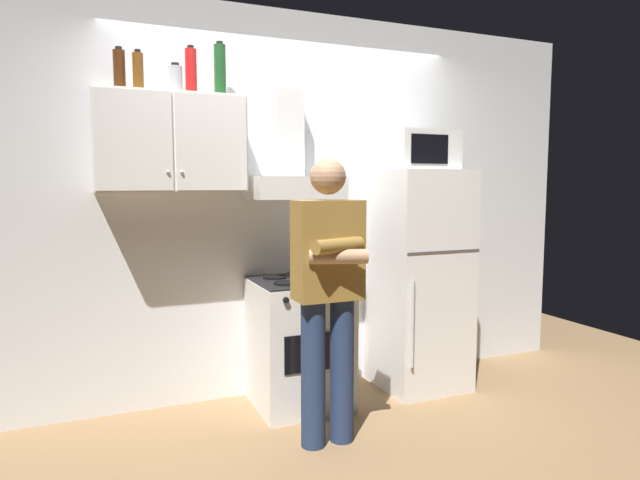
{
  "coord_description": "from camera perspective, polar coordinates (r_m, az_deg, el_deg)",
  "views": [
    {
      "loc": [
        -1.33,
        -3.16,
        1.5
      ],
      "look_at": [
        0.0,
        0.0,
        1.15
      ],
      "focal_mm": 30.95,
      "sensor_mm": 36.0,
      "label": 1
    }
  ],
  "objects": [
    {
      "name": "bottle_wine_green",
      "position": [
        3.73,
        -10.3,
        16.83
      ],
      "size": [
        0.08,
        0.08,
        0.35
      ],
      "color": "#19471E",
      "rests_on": "upper_cabinet"
    },
    {
      "name": "back_wall_tiled",
      "position": [
        3.99,
        -3.35,
        3.66
      ],
      "size": [
        4.8,
        0.1,
        2.7
      ],
      "primitive_type": "cube",
      "color": "white",
      "rests_on": "ground_plane"
    },
    {
      "name": "cooking_pot",
      "position": [
        3.63,
        0.37,
        -3.25
      ],
      "size": [
        0.28,
        0.18,
        0.11
      ],
      "color": "#B7BABF",
      "rests_on": "stove_oven"
    },
    {
      "name": "microwave",
      "position": [
        4.1,
        10.31,
        9.09
      ],
      "size": [
        0.48,
        0.37,
        0.28
      ],
      "color": "silver",
      "rests_on": "refrigerator"
    },
    {
      "name": "bottle_beer_brown",
      "position": [
        3.59,
        -18.29,
        16.19
      ],
      "size": [
        0.06,
        0.06,
        0.24
      ],
      "color": "brown",
      "rests_on": "upper_cabinet"
    },
    {
      "name": "bottle_rum_dark",
      "position": [
        3.64,
        -20.04,
        16.14
      ],
      "size": [
        0.07,
        0.07,
        0.26
      ],
      "color": "#47230F",
      "rests_on": "upper_cabinet"
    },
    {
      "name": "bottle_canister_steel",
      "position": [
        3.61,
        -14.71,
        15.77
      ],
      "size": [
        0.08,
        0.08,
        0.18
      ],
      "color": "#B2B5BA",
      "rests_on": "upper_cabinet"
    },
    {
      "name": "ground_plane",
      "position": [
        3.75,
        -0.0,
        -17.78
      ],
      "size": [
        7.0,
        7.0,
        0.0
      ],
      "primitive_type": "plane",
      "color": "olive"
    },
    {
      "name": "upper_cabinet",
      "position": [
        3.58,
        -15.26,
        9.63
      ],
      "size": [
        0.9,
        0.37,
        0.6
      ],
      "color": "white"
    },
    {
      "name": "bottle_soda_red",
      "position": [
        3.65,
        -13.2,
        16.61
      ],
      "size": [
        0.07,
        0.07,
        0.3
      ],
      "color": "red",
      "rests_on": "upper_cabinet"
    },
    {
      "name": "stove_oven",
      "position": [
        3.8,
        -2.19,
        -10.5
      ],
      "size": [
        0.6,
        0.62,
        0.87
      ],
      "color": "white",
      "rests_on": "ground_plane"
    },
    {
      "name": "range_hood",
      "position": [
        3.77,
        -2.95,
        7.3
      ],
      "size": [
        0.6,
        0.44,
        0.75
      ],
      "color": "white"
    },
    {
      "name": "person_standing",
      "position": [
        3.12,
        0.86,
        -5.24
      ],
      "size": [
        0.38,
        0.33,
        1.64
      ],
      "color": "navy",
      "rests_on": "ground_plane"
    },
    {
      "name": "refrigerator",
      "position": [
        4.14,
        10.21,
        -4.01
      ],
      "size": [
        0.6,
        0.62,
        1.6
      ],
      "color": "white",
      "rests_on": "ground_plane"
    }
  ]
}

